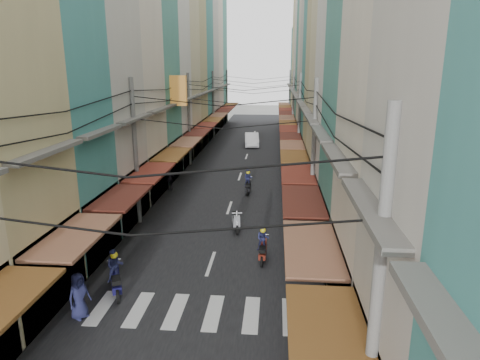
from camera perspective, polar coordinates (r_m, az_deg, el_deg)
The scene contains 15 objects.
ground at distance 21.80m, azimuth -3.13°, elevation -8.79°, with size 160.00×160.00×0.00m, color slate.
road at distance 40.80m, azimuth 0.69°, elevation 2.57°, with size 10.00×80.00×0.02m, color black.
sidewalk_left at distance 41.76m, azimuth -8.25°, elevation 2.73°, with size 3.00×80.00×0.06m, color gray.
sidewalk_right at distance 40.86m, azimuth 9.82°, elevation 2.40°, with size 3.00×80.00×0.06m, color gray.
crosswalk at distance 16.54m, azimuth -6.08°, elevation -17.06°, with size 7.55×2.40×0.01m.
building_row_left at distance 37.88m, azimuth -12.20°, elevation 16.17°, with size 7.80×67.67×23.70m.
building_row_right at distance 36.55m, azimuth 13.27°, elevation 15.60°, with size 7.80×68.98×22.59m.
utility_poles at distance 34.94m, azimuth 0.12°, elevation 11.39°, with size 10.20×66.13×8.20m.
white_car at distance 48.61m, azimuth 1.57°, elevation 4.57°, with size 5.08×1.99×1.79m, color silver.
bicycle at distance 19.48m, azimuth 18.56°, elevation -12.65°, with size 0.62×1.65×1.13m, color black.
moving_scooters at distance 22.35m, azimuth -3.17°, elevation -6.66°, with size 6.19×16.07×1.89m.
parked_scooters at distance 18.33m, azimuth 10.08°, elevation -12.23°, with size 12.51×15.46×0.98m.
pedestrians at distance 23.39m, azimuth -12.62°, elevation -4.75°, with size 14.30×21.30×2.19m.
market_umbrella at distance 17.69m, azimuth 13.65°, elevation -8.35°, with size 2.05×2.05×2.16m.
traffic_sign at distance 17.34m, azimuth 12.00°, elevation -7.47°, with size 0.10×0.67×3.07m.
Camera 1 is at (2.83, -19.75, 8.78)m, focal length 32.00 mm.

